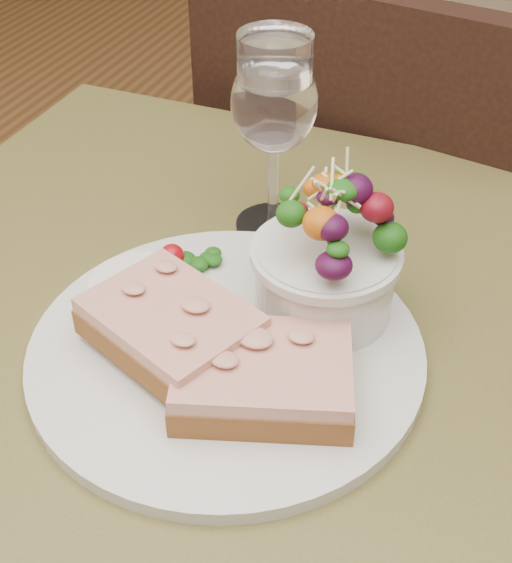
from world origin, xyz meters
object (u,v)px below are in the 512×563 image
at_px(cafe_table, 255,461).
at_px(dinner_plate, 226,350).
at_px(sandwich_front, 264,376).
at_px(ramekin, 140,296).
at_px(salad_bowl, 326,250).
at_px(sandwich_back, 171,325).
at_px(chair_far, 372,323).
at_px(wine_glass, 274,108).

distance_m(cafe_table, dinner_plate, 0.11).
bearing_deg(cafe_table, sandwich_front, -55.66).
xyz_separation_m(sandwich_front, ramekin, (-0.12, 0.04, 0.00)).
height_order(cafe_table, salad_bowl, salad_bowl).
relative_size(cafe_table, sandwich_back, 5.34).
distance_m(sandwich_back, salad_bowl, 0.13).
height_order(sandwich_front, salad_bowl, salad_bowl).
xyz_separation_m(dinner_plate, sandwich_back, (-0.04, -0.02, 0.03)).
bearing_deg(chair_far, cafe_table, 102.77).
bearing_deg(salad_bowl, dinner_plate, -128.91).
relative_size(chair_far, salad_bowl, 7.09).
relative_size(sandwich_front, wine_glass, 0.85).
xyz_separation_m(sandwich_front, salad_bowl, (0.01, 0.10, 0.04)).
height_order(cafe_table, sandwich_back, sandwich_back).
relative_size(cafe_table, salad_bowl, 6.30).
distance_m(cafe_table, chair_far, 0.70).
height_order(salad_bowl, wine_glass, wine_glass).
distance_m(sandwich_front, salad_bowl, 0.11).
height_order(chair_far, sandwich_front, chair_far).
height_order(sandwich_back, wine_glass, wine_glass).
xyz_separation_m(salad_bowl, wine_glass, (-0.09, 0.11, 0.05)).
bearing_deg(dinner_plate, sandwich_front, -38.26).
height_order(cafe_table, ramekin, ramekin).
xyz_separation_m(ramekin, salad_bowl, (0.13, 0.06, 0.04)).
distance_m(ramekin, wine_glass, 0.20).
distance_m(chair_far, dinner_plate, 0.75).
xyz_separation_m(chair_far, sandwich_back, (-0.04, -0.61, 0.49)).
relative_size(dinner_plate, sandwich_front, 2.06).
height_order(chair_far, ramekin, chair_far).
distance_m(cafe_table, ramekin, 0.17).
bearing_deg(sandwich_back, salad_bowl, 66.49).
bearing_deg(cafe_table, chair_far, 92.84).
height_order(cafe_table, chair_far, chair_far).
height_order(sandwich_front, ramekin, ramekin).
bearing_deg(wine_glass, sandwich_back, -91.37).
bearing_deg(wine_glass, ramekin, -104.85).
distance_m(sandwich_front, ramekin, 0.13).
relative_size(sandwich_front, salad_bowl, 1.18).
distance_m(dinner_plate, sandwich_back, 0.05).
xyz_separation_m(sandwich_back, wine_glass, (0.00, 0.20, 0.09)).
bearing_deg(wine_glass, salad_bowl, -52.17).
bearing_deg(sandwich_back, cafe_table, 28.84).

